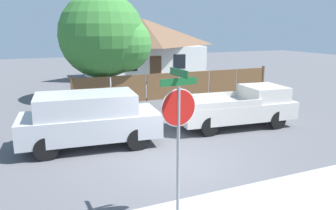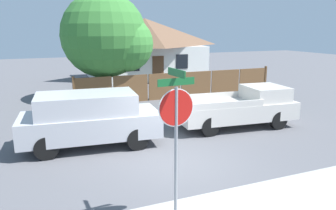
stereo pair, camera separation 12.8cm
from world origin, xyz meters
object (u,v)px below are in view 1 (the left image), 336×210
object	(u,v)px
red_suv	(89,118)
orange_pickup	(239,107)
stop_sign	(178,120)
house	(143,47)
oak_tree	(107,37)

from	to	relation	value
red_suv	orange_pickup	distance (m)	6.17
stop_sign	orange_pickup	bearing A→B (deg)	41.78
house	red_suv	xyz separation A→B (m)	(-7.00, -14.80, -1.48)
house	orange_pickup	size ratio (longest dim) A/B	1.87
orange_pickup	stop_sign	bearing A→B (deg)	-129.83
house	oak_tree	world-z (taller)	oak_tree
house	oak_tree	distance (m)	8.71
house	stop_sign	distance (m)	20.89
oak_tree	orange_pickup	bearing A→B (deg)	-63.36
house	stop_sign	world-z (taller)	house
red_suv	orange_pickup	world-z (taller)	red_suv
oak_tree	house	bearing A→B (deg)	57.90
stop_sign	oak_tree	bearing A→B (deg)	80.47
house	orange_pickup	xyz separation A→B (m)	(-0.83, -14.83, -1.67)
orange_pickup	oak_tree	bearing A→B (deg)	122.01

